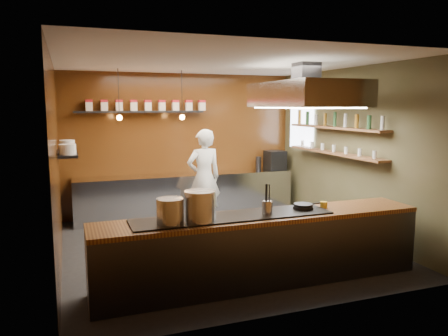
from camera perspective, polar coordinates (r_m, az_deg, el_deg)
name	(u,v)px	position (r m, az deg, el deg)	size (l,w,h in m)	color
floor	(221,246)	(7.40, -0.38, -10.16)	(5.00, 5.00, 0.00)	black
back_wall	(182,144)	(9.45, -5.46, 3.11)	(5.00, 5.00, 0.00)	#3B180A
left_wall	(56,164)	(6.67, -21.07, 0.52)	(5.00, 5.00, 0.00)	#3B180A
right_wall	(351,151)	(8.24, 16.23, 2.09)	(5.00, 5.00, 0.00)	#464528
ceiling	(221,62)	(7.06, -0.40, 13.65)	(5.00, 5.00, 0.00)	silver
window_pane	(302,125)	(9.61, 10.10, 5.49)	(1.00, 1.00, 0.00)	white
prep_counter	(187,195)	(9.29, -4.87, -3.52)	(4.60, 0.65, 0.90)	silver
pass_counter	(261,248)	(5.84, 4.92, -10.42)	(4.40, 0.72, 0.94)	#38383D
tin_shelf	(141,112)	(9.10, -10.84, 7.22)	(2.60, 0.26, 0.04)	black
plate_shelf	(67,153)	(7.66, -19.77, 1.87)	(0.30, 1.40, 0.04)	black
bottle_shelf_upper	(335,128)	(8.37, 14.24, 5.13)	(0.26, 2.80, 0.04)	brown
bottle_shelf_lower	(334,153)	(8.40, 14.13, 1.93)	(0.26, 2.80, 0.04)	brown
extractor_hood	(306,94)	(7.21, 10.61, 9.46)	(1.20, 2.00, 0.72)	#38383D
pendant_left	(119,115)	(8.38, -13.51, 6.75)	(0.10, 0.10, 0.95)	black
pendant_right	(182,115)	(8.59, -5.48, 6.96)	(0.10, 0.10, 0.95)	black
storage_tins	(148,105)	(9.12, -9.92, 8.07)	(2.43, 0.13, 0.22)	beige
plate_stacks	(67,147)	(7.65, -19.80, 2.62)	(0.26, 1.16, 0.16)	white
bottles	(335,120)	(8.36, 14.28, 6.09)	(0.06, 2.66, 0.24)	silver
wine_glasses	(334,148)	(8.39, 14.15, 2.51)	(0.07, 2.37, 0.13)	silver
stockpot_large	(200,206)	(5.29, -3.15, -4.96)	(0.38, 0.38, 0.37)	silver
stockpot_small	(170,211)	(5.20, -7.05, -5.60)	(0.32, 0.32, 0.30)	#BABDC1
utensil_crock	(267,208)	(5.64, 5.68, -5.17)	(0.14, 0.14, 0.17)	silver
frying_pan	(303,206)	(6.02, 10.33, -4.93)	(0.44, 0.27, 0.07)	black
butter_jar	(324,205)	(6.20, 12.89, -4.71)	(0.10, 0.10, 0.09)	yellow
espresso_machine	(275,160)	(9.99, 6.68, 1.08)	(0.41, 0.39, 0.41)	black
chef	(204,177)	(8.50, -2.65, -1.24)	(0.68, 0.45, 1.88)	white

